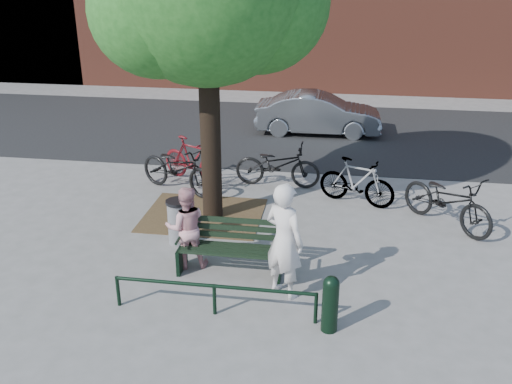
% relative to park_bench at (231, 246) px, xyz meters
% --- Properties ---
extents(ground, '(90.00, 90.00, 0.00)m').
position_rel_park_bench_xyz_m(ground, '(0.00, -0.08, -0.48)').
color(ground, gray).
rests_on(ground, ground).
extents(dirt_pit, '(2.40, 2.00, 0.02)m').
position_rel_park_bench_xyz_m(dirt_pit, '(-1.00, 2.12, -0.47)').
color(dirt_pit, brown).
rests_on(dirt_pit, ground).
extents(road, '(40.00, 7.00, 0.01)m').
position_rel_park_bench_xyz_m(road, '(0.00, 8.42, -0.47)').
color(road, black).
rests_on(road, ground).
extents(park_bench, '(1.74, 0.54, 0.97)m').
position_rel_park_bench_xyz_m(park_bench, '(0.00, 0.00, 0.00)').
color(park_bench, black).
rests_on(park_bench, ground).
extents(guard_railing, '(3.06, 0.06, 0.51)m').
position_rel_park_bench_xyz_m(guard_railing, '(0.00, -1.28, -0.08)').
color(guard_railing, black).
rests_on(guard_railing, ground).
extents(person_left, '(0.82, 0.75, 1.88)m').
position_rel_park_bench_xyz_m(person_left, '(0.95, -0.56, 0.46)').
color(person_left, silver).
rests_on(person_left, ground).
extents(person_right, '(0.84, 0.73, 1.46)m').
position_rel_park_bench_xyz_m(person_right, '(-0.78, 0.07, 0.25)').
color(person_right, '#D18F93').
rests_on(person_right, ground).
extents(bollard, '(0.24, 0.24, 0.88)m').
position_rel_park_bench_xyz_m(bollard, '(1.70, -1.42, -0.01)').
color(bollard, black).
rests_on(bollard, ground).
extents(litter_bin, '(0.42, 0.42, 0.85)m').
position_rel_park_bench_xyz_m(litter_bin, '(-1.17, 0.88, -0.05)').
color(litter_bin, gray).
rests_on(litter_bin, ground).
extents(bicycle_a, '(2.23, 1.62, 1.12)m').
position_rel_park_bench_xyz_m(bicycle_a, '(-1.86, 3.32, 0.08)').
color(bicycle_a, black).
rests_on(bicycle_a, ground).
extents(bicycle_b, '(1.81, 1.27, 1.07)m').
position_rel_park_bench_xyz_m(bicycle_b, '(-1.70, 3.99, 0.06)').
color(bicycle_b, '#5B0D12').
rests_on(bicycle_b, ground).
extents(bicycle_c, '(2.00, 0.78, 1.03)m').
position_rel_park_bench_xyz_m(bicycle_c, '(0.32, 3.99, 0.04)').
color(bicycle_c, black).
rests_on(bicycle_c, ground).
extents(bicycle_d, '(1.75, 1.05, 1.01)m').
position_rel_park_bench_xyz_m(bicycle_d, '(2.11, 3.22, 0.03)').
color(bicycle_d, gray).
rests_on(bicycle_d, ground).
extents(bicycle_e, '(1.96, 2.04, 1.10)m').
position_rel_park_bench_xyz_m(bicycle_e, '(3.85, 2.38, 0.07)').
color(bicycle_e, black).
rests_on(bicycle_e, ground).
extents(parked_car, '(3.73, 1.34, 1.22)m').
position_rel_park_bench_xyz_m(parked_car, '(1.01, 8.42, 0.13)').
color(parked_car, slate).
rests_on(parked_car, ground).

